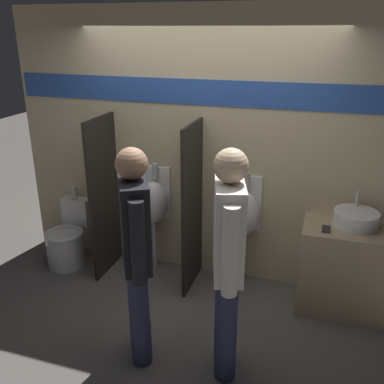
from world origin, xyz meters
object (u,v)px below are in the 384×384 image
object	(u,v)px
urinal_near_counter	(154,202)
toilet	(68,241)
person_in_vest	(136,250)
person_with_lanyard	(228,258)
sink_basin	(356,219)
cell_phone	(326,229)
urinal_far	(244,213)

from	to	relation	value
urinal_near_counter	toilet	distance (m)	1.10
person_in_vest	person_with_lanyard	size ratio (longest dim) A/B	0.98
sink_basin	person_in_vest	world-z (taller)	person_in_vest
urinal_near_counter	person_in_vest	bearing A→B (deg)	-72.52
person_in_vest	person_with_lanyard	distance (m)	0.68
sink_basin	urinal_near_counter	bearing A→B (deg)	177.21
person_in_vest	person_with_lanyard	bearing A→B (deg)	-114.71
toilet	person_in_vest	xyz separation A→B (m)	(1.37, -1.09, 0.68)
urinal_near_counter	person_with_lanyard	world-z (taller)	person_with_lanyard
sink_basin	cell_phone	xyz separation A→B (m)	(-0.24, -0.16, -0.06)
urinal_near_counter	urinal_far	bearing A→B (deg)	0.00
person_in_vest	person_with_lanyard	xyz separation A→B (m)	(0.68, 0.06, 0.02)
sink_basin	person_in_vest	xyz separation A→B (m)	(-1.57, -1.20, 0.05)
toilet	person_with_lanyard	distance (m)	2.40
urinal_far	person_with_lanyard	world-z (taller)	person_with_lanyard
cell_phone	person_in_vest	xyz separation A→B (m)	(-1.33, -1.04, 0.11)
cell_phone	person_with_lanyard	bearing A→B (deg)	-123.54
sink_basin	toilet	world-z (taller)	sink_basin
cell_phone	urinal_far	distance (m)	0.82
urinal_far	urinal_near_counter	bearing A→B (deg)	180.00
cell_phone	person_with_lanyard	world-z (taller)	person_with_lanyard
cell_phone	person_in_vest	bearing A→B (deg)	-141.89
urinal_near_counter	person_with_lanyard	bearing A→B (deg)	-48.77
toilet	person_in_vest	world-z (taller)	person_in_vest
sink_basin	person_with_lanyard	size ratio (longest dim) A/B	0.22
sink_basin	toilet	distance (m)	3.01
person_in_vest	urinal_near_counter	bearing A→B (deg)	-12.31
urinal_near_counter	person_in_vest	world-z (taller)	person_in_vest
sink_basin	person_with_lanyard	world-z (taller)	person_with_lanyard
cell_phone	person_with_lanyard	distance (m)	1.18
person_with_lanyard	person_in_vest	bearing A→B (deg)	79.07
sink_basin	urinal_far	size ratio (longest dim) A/B	0.33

